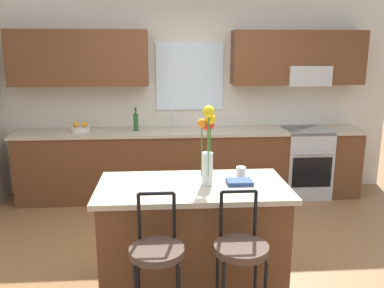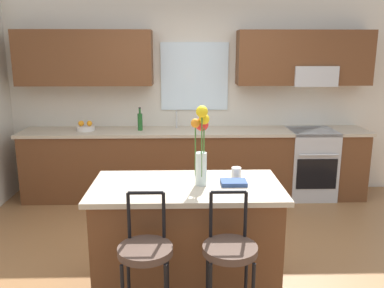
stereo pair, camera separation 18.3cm
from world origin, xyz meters
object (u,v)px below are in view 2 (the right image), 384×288
(oven_range, at_px, (310,163))
(bar_stool_middle, at_px, (230,256))
(bottle_olive_oil, at_px, (140,121))
(bar_stool_near, at_px, (146,257))
(fruit_bowl_oranges, at_px, (86,127))
(kitchen_island, at_px, (187,238))
(mug_ceramic, at_px, (236,173))
(cookbook, at_px, (234,183))
(flower_vase, at_px, (201,142))

(oven_range, distance_m, bar_stool_middle, 3.13)
(oven_range, relative_size, bottle_olive_oil, 3.03)
(oven_range, height_order, bar_stool_near, bar_stool_near)
(bar_stool_near, height_order, fruit_bowl_oranges, fruit_bowl_oranges)
(kitchen_island, height_order, bar_stool_near, bar_stool_near)
(kitchen_island, xyz_separation_m, mug_ceramic, (0.41, 0.16, 0.50))
(oven_range, bearing_deg, fruit_bowl_oranges, 179.53)
(bar_stool_near, bearing_deg, cookbook, 42.87)
(flower_vase, distance_m, bottle_olive_oil, 2.33)
(oven_range, bearing_deg, kitchen_island, -127.79)
(bottle_olive_oil, bearing_deg, fruit_bowl_oranges, -180.00)
(bar_stool_near, xyz_separation_m, mug_ceramic, (0.69, 0.76, 0.33))
(kitchen_island, bearing_deg, bottle_olive_oil, 104.79)
(bar_stool_near, bearing_deg, bottle_olive_oil, 96.25)
(flower_vase, xyz_separation_m, mug_ceramic, (0.30, 0.16, -0.30))
(bar_stool_middle, relative_size, fruit_bowl_oranges, 4.34)
(bar_stool_near, height_order, cookbook, bar_stool_near)
(bar_stool_near, height_order, mug_ceramic, bar_stool_near)
(oven_range, distance_m, bottle_olive_oil, 2.35)
(bar_stool_middle, distance_m, fruit_bowl_oranges, 3.24)
(bar_stool_middle, xyz_separation_m, bottle_olive_oil, (-0.86, 2.81, 0.41))
(oven_range, height_order, flower_vase, flower_vase)
(fruit_bowl_oranges, bearing_deg, bar_stool_middle, -60.74)
(mug_ceramic, relative_size, bottle_olive_oil, 0.30)
(fruit_bowl_oranges, bearing_deg, bar_stool_near, -69.98)
(oven_range, xyz_separation_m, fruit_bowl_oranges, (-2.99, 0.02, 0.50))
(oven_range, distance_m, fruit_bowl_oranges, 3.03)
(bottle_olive_oil, bearing_deg, cookbook, -66.68)
(bar_stool_middle, distance_m, flower_vase, 0.88)
(kitchen_island, relative_size, bar_stool_near, 1.43)
(oven_range, distance_m, kitchen_island, 2.76)
(cookbook, bearing_deg, mug_ceramic, 75.61)
(mug_ceramic, xyz_separation_m, fruit_bowl_oranges, (-1.71, 2.05, -0.00))
(kitchen_island, height_order, bottle_olive_oil, bottle_olive_oil)
(bar_stool_near, xyz_separation_m, cookbook, (0.65, 0.60, 0.30))
(oven_range, distance_m, mug_ceramic, 2.44)
(flower_vase, bearing_deg, fruit_bowl_oranges, 122.60)
(cookbook, bearing_deg, bottle_olive_oil, 113.32)
(flower_vase, xyz_separation_m, fruit_bowl_oranges, (-1.41, 2.21, -0.30))
(kitchen_island, bearing_deg, bar_stool_near, -114.56)
(oven_range, xyz_separation_m, cookbook, (-1.32, -2.18, 0.48))
(fruit_bowl_oranges, height_order, bottle_olive_oil, bottle_olive_oil)
(bar_stool_near, distance_m, bottle_olive_oil, 2.85)
(flower_vase, xyz_separation_m, bottle_olive_oil, (-0.70, 2.21, -0.22))
(oven_range, xyz_separation_m, kitchen_island, (-1.69, -2.18, 0.00))
(oven_range, height_order, kitchen_island, same)
(bar_stool_near, height_order, flower_vase, flower_vase)
(flower_vase, distance_m, cookbook, 0.42)
(flower_vase, distance_m, mug_ceramic, 0.45)
(bar_stool_near, relative_size, bottle_olive_oil, 3.43)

